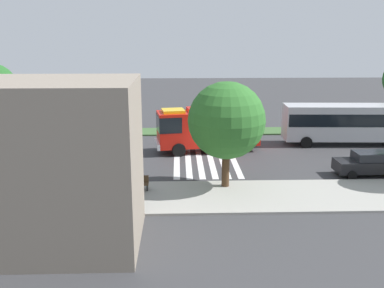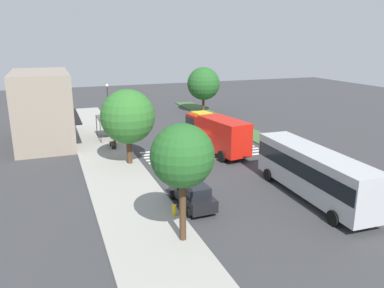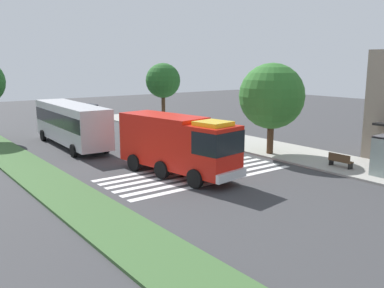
# 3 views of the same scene
# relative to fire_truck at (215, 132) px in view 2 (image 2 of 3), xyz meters

# --- Properties ---
(ground_plane) EXTENTS (120.00, 120.00, 0.00)m
(ground_plane) POSITION_rel_fire_truck_xyz_m (-0.08, 1.17, -2.09)
(ground_plane) COLOR #38383A
(sidewalk) EXTENTS (60.00, 5.29, 0.14)m
(sidewalk) POSITION_rel_fire_truck_xyz_m (-0.08, 10.59, -2.02)
(sidewalk) COLOR #9E9B93
(sidewalk) RESTS_ON ground_plane
(median_strip) EXTENTS (60.00, 3.00, 0.14)m
(median_strip) POSITION_rel_fire_truck_xyz_m (-0.08, -7.10, -2.02)
(median_strip) COLOR #3D6033
(median_strip) RESTS_ON ground_plane
(crosswalk) EXTENTS (4.95, 12.18, 0.01)m
(crosswalk) POSITION_rel_fire_truck_xyz_m (0.17, 1.17, -2.08)
(crosswalk) COLOR silver
(crosswalk) RESTS_ON ground_plane
(fire_truck) EXTENTS (8.99, 3.74, 3.70)m
(fire_truck) POSITION_rel_fire_truck_xyz_m (0.00, 0.00, 0.00)
(fire_truck) COLOR red
(fire_truck) RESTS_ON ground_plane
(parked_car_mid) EXTENTS (4.81, 2.11, 1.72)m
(parked_car_mid) POSITION_rel_fire_truck_xyz_m (-11.23, 6.74, -1.20)
(parked_car_mid) COLOR black
(parked_car_mid) RESTS_ON ground_plane
(transit_bus) EXTENTS (11.71, 3.22, 3.58)m
(transit_bus) POSITION_rel_fire_truck_xyz_m (-13.02, -1.87, 0.03)
(transit_bus) COLOR #B2B2B7
(transit_bus) RESTS_ON ground_plane
(bus_stop_shelter) EXTENTS (3.50, 1.40, 2.46)m
(bus_stop_shelter) POSITION_rel_fire_truck_xyz_m (9.00, 9.46, -0.20)
(bus_stop_shelter) COLOR #4C4C51
(bus_stop_shelter) RESTS_ON sidewalk
(bench_near_shelter) EXTENTS (1.60, 0.50, 0.90)m
(bench_near_shelter) POSITION_rel_fire_truck_xyz_m (5.00, 9.46, -1.50)
(bench_near_shelter) COLOR #4C3823
(bench_near_shelter) RESTS_ON sidewalk
(street_lamp) EXTENTS (0.36, 0.36, 5.67)m
(street_lamp) POSITION_rel_fire_truck_xyz_m (13.65, 8.54, 1.43)
(street_lamp) COLOR #2D2D30
(street_lamp) RESTS_ON sidewalk
(storefront_building) EXTENTS (11.49, 6.54, 7.83)m
(storefront_building) POSITION_rel_fire_truck_xyz_m (9.91, 16.10, 1.82)
(storefront_building) COLOR gray
(storefront_building) RESTS_ON ground_plane
(sidewalk_tree_far_west) EXTENTS (3.53, 3.53, 6.78)m
(sidewalk_tree_far_west) POSITION_rel_fire_truck_xyz_m (-15.53, 8.94, 3.02)
(sidewalk_tree_far_west) COLOR #47301E
(sidewalk_tree_far_west) RESTS_ON sidewalk
(sidewalk_tree_west) EXTENTS (4.89, 4.89, 6.80)m
(sidewalk_tree_west) POSITION_rel_fire_truck_xyz_m (-0.75, 8.94, 2.39)
(sidewalk_tree_west) COLOR #47301E
(sidewalk_tree_west) RESTS_ON sidewalk
(median_tree_west) EXTENTS (5.01, 5.01, 6.84)m
(median_tree_west) POSITION_rel_fire_truck_xyz_m (20.42, -7.10, 2.38)
(median_tree_west) COLOR #47301E
(median_tree_west) RESTS_ON median_strip
(fire_hydrant) EXTENTS (0.28, 0.28, 0.70)m
(fire_hydrant) POSITION_rel_fire_truck_xyz_m (-12.41, 8.44, -1.60)
(fire_hydrant) COLOR gold
(fire_hydrant) RESTS_ON sidewalk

